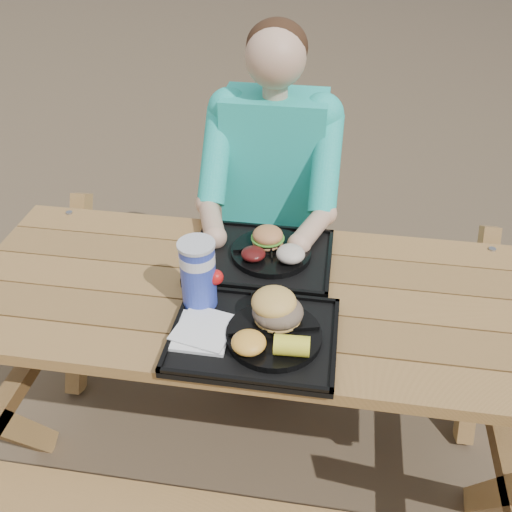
# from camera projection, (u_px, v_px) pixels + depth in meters

# --- Properties ---
(ground) EXTENTS (60.00, 60.00, 0.00)m
(ground) POSITION_uv_depth(u_px,v_px,m) (256.00, 442.00, 2.18)
(ground) COLOR #999999
(ground) RESTS_ON ground
(picnic_table) EXTENTS (1.80, 1.49, 0.75)m
(picnic_table) POSITION_uv_depth(u_px,v_px,m) (256.00, 375.00, 1.96)
(picnic_table) COLOR #999999
(picnic_table) RESTS_ON ground
(tray_near) EXTENTS (0.45, 0.35, 0.02)m
(tray_near) POSITION_uv_depth(u_px,v_px,m) (254.00, 337.00, 1.56)
(tray_near) COLOR black
(tray_near) RESTS_ON picnic_table
(tray_far) EXTENTS (0.45, 0.35, 0.02)m
(tray_far) POSITION_uv_depth(u_px,v_px,m) (262.00, 258.00, 1.86)
(tray_far) COLOR black
(tray_far) RESTS_ON picnic_table
(plate_near) EXTENTS (0.26, 0.26, 0.02)m
(plate_near) POSITION_uv_depth(u_px,v_px,m) (274.00, 335.00, 1.54)
(plate_near) COLOR black
(plate_near) RESTS_ON tray_near
(plate_far) EXTENTS (0.26, 0.26, 0.02)m
(plate_far) POSITION_uv_depth(u_px,v_px,m) (271.00, 252.00, 1.85)
(plate_far) COLOR black
(plate_far) RESTS_ON tray_far
(napkin_stack) EXTENTS (0.16, 0.16, 0.02)m
(napkin_stack) POSITION_uv_depth(u_px,v_px,m) (201.00, 331.00, 1.55)
(napkin_stack) COLOR white
(napkin_stack) RESTS_ON tray_near
(soda_cup) EXTENTS (0.10, 0.10, 0.20)m
(soda_cup) POSITION_uv_depth(u_px,v_px,m) (198.00, 276.00, 1.60)
(soda_cup) COLOR #162BA5
(soda_cup) RESTS_ON tray_near
(condiment_bbq) EXTENTS (0.05, 0.05, 0.03)m
(condiment_bbq) POSITION_uv_depth(u_px,v_px,m) (259.00, 299.00, 1.65)
(condiment_bbq) COLOR black
(condiment_bbq) RESTS_ON tray_near
(condiment_mustard) EXTENTS (0.06, 0.06, 0.03)m
(condiment_mustard) POSITION_uv_depth(u_px,v_px,m) (283.00, 304.00, 1.63)
(condiment_mustard) COLOR #FFFA1C
(condiment_mustard) RESTS_ON tray_near
(sandwich) EXTENTS (0.13, 0.13, 0.14)m
(sandwich) POSITION_uv_depth(u_px,v_px,m) (278.00, 300.00, 1.53)
(sandwich) COLOR #E9B052
(sandwich) RESTS_ON plate_near
(mac_cheese) EXTENTS (0.09, 0.09, 0.05)m
(mac_cheese) POSITION_uv_depth(u_px,v_px,m) (249.00, 343.00, 1.47)
(mac_cheese) COLOR #FFBA43
(mac_cheese) RESTS_ON plate_near
(corn_cob) EXTENTS (0.10, 0.10, 0.05)m
(corn_cob) POSITION_uv_depth(u_px,v_px,m) (292.00, 346.00, 1.45)
(corn_cob) COLOR #FFF235
(corn_cob) RESTS_ON plate_near
(cutlery_far) EXTENTS (0.04, 0.16, 0.01)m
(cutlery_far) POSITION_uv_depth(u_px,v_px,m) (208.00, 248.00, 1.88)
(cutlery_far) COLOR black
(cutlery_far) RESTS_ON tray_far
(burger) EXTENTS (0.10, 0.10, 0.09)m
(burger) POSITION_uv_depth(u_px,v_px,m) (268.00, 232.00, 1.84)
(burger) COLOR #C27A44
(burger) RESTS_ON plate_far
(baked_beans) EXTENTS (0.08, 0.08, 0.04)m
(baked_beans) POSITION_uv_depth(u_px,v_px,m) (253.00, 254.00, 1.79)
(baked_beans) COLOR #4F100F
(baked_beans) RESTS_ON plate_far
(potato_salad) EXTENTS (0.09, 0.09, 0.05)m
(potato_salad) POSITION_uv_depth(u_px,v_px,m) (291.00, 254.00, 1.78)
(potato_salad) COLOR beige
(potato_salad) RESTS_ON plate_far
(diner) EXTENTS (0.48, 0.84, 1.28)m
(diner) POSITION_uv_depth(u_px,v_px,m) (273.00, 214.00, 2.30)
(diner) COLOR #1ABCA9
(diner) RESTS_ON ground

